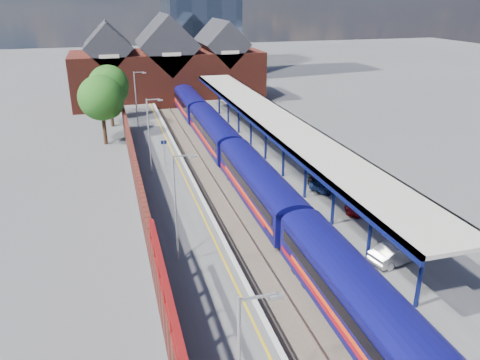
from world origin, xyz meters
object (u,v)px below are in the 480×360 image
at_px(lamp_post_b, 178,203).
at_px(parked_car_dark, 331,179).
at_px(train, 233,153).
at_px(parked_car_blue, 333,182).
at_px(lamp_post_c, 150,132).
at_px(lamp_post_d, 137,97).
at_px(platform_sign, 164,148).
at_px(parked_car_silver, 398,252).
at_px(parked_car_red, 370,208).

bearing_deg(lamp_post_b, parked_car_dark, 30.98).
bearing_deg(train, parked_car_blue, -52.20).
distance_m(lamp_post_c, lamp_post_d, 16.00).
distance_m(parked_car_dark, parked_car_blue, 0.70).
xyz_separation_m(lamp_post_b, parked_car_dark, (14.56, 8.74, -3.39)).
relative_size(lamp_post_b, parked_car_blue, 1.64).
distance_m(platform_sign, parked_car_blue, 16.44).
bearing_deg(parked_car_silver, parked_car_dark, -19.78).
bearing_deg(lamp_post_d, parked_car_dark, -57.95).
relative_size(lamp_post_b, parked_car_dark, 1.70).
bearing_deg(parked_car_dark, parked_car_silver, 167.61).
height_order(lamp_post_b, lamp_post_c, same).
bearing_deg(train, parked_car_dark, -49.22).
relative_size(parked_car_red, parked_car_blue, 0.85).
bearing_deg(parked_car_dark, lamp_post_c, 58.37).
relative_size(lamp_post_b, lamp_post_c, 1.00).
relative_size(lamp_post_c, parked_car_silver, 1.82).
distance_m(lamp_post_b, platform_sign, 18.20).
distance_m(lamp_post_d, parked_car_blue, 28.15).
distance_m(lamp_post_c, parked_car_blue, 16.80).
distance_m(parked_car_red, parked_car_silver, 6.56).
height_order(lamp_post_d, platform_sign, lamp_post_d).
bearing_deg(lamp_post_b, lamp_post_c, 90.00).
xyz_separation_m(platform_sign, parked_car_silver, (11.60, -21.77, -1.05)).
distance_m(train, lamp_post_c, 8.38).
distance_m(parked_car_silver, parked_car_blue, 11.92).
xyz_separation_m(platform_sign, parked_car_blue, (13.05, -9.94, -1.10)).
bearing_deg(parked_car_red, parked_car_dark, 19.26).
bearing_deg(parked_car_blue, lamp_post_d, 9.11).
bearing_deg(lamp_post_b, parked_car_blue, 29.21).
xyz_separation_m(lamp_post_c, parked_car_dark, (14.56, -7.26, -3.39)).
bearing_deg(lamp_post_b, parked_car_red, 9.82).
xyz_separation_m(parked_car_silver, parked_car_blue, (1.45, 11.83, -0.04)).
height_order(lamp_post_b, parked_car_red, lamp_post_b).
height_order(lamp_post_d, parked_car_blue, lamp_post_d).
bearing_deg(train, lamp_post_c, -176.26).
distance_m(lamp_post_b, parked_car_blue, 16.86).
xyz_separation_m(parked_car_silver, parked_car_dark, (1.59, 12.51, -0.04)).
xyz_separation_m(train, lamp_post_c, (-7.86, -0.51, 2.87)).
bearing_deg(parked_car_silver, platform_sign, 15.53).
distance_m(lamp_post_c, parked_car_red, 20.22).
height_order(lamp_post_c, lamp_post_d, same).
xyz_separation_m(parked_car_red, parked_car_dark, (-0.16, 6.19, -0.02)).
relative_size(lamp_post_d, parked_car_blue, 1.64).
bearing_deg(parked_car_dark, parked_car_blue, 162.79).
relative_size(platform_sign, parked_car_red, 0.69).
bearing_deg(platform_sign, train, -12.89).
bearing_deg(platform_sign, parked_car_blue, -37.30).
xyz_separation_m(train, lamp_post_d, (-7.86, 15.49, 2.87)).
height_order(platform_sign, parked_car_silver, platform_sign).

